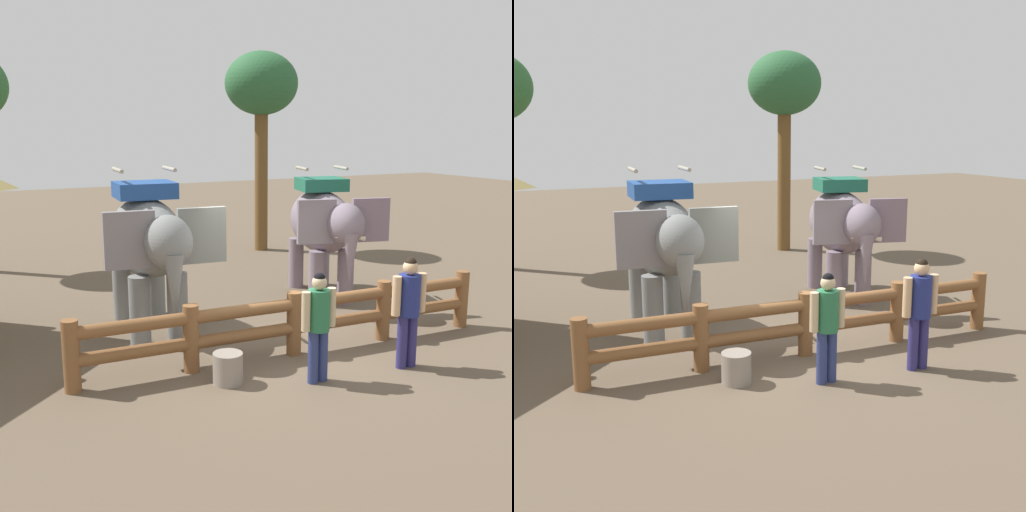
% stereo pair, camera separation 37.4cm
% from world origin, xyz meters
% --- Properties ---
extents(ground_plane, '(60.00, 60.00, 0.00)m').
position_xyz_m(ground_plane, '(0.00, 0.00, 0.00)').
color(ground_plane, brown).
extents(log_fence, '(7.28, 0.57, 1.05)m').
position_xyz_m(log_fence, '(0.00, 0.10, 0.61)').
color(log_fence, brown).
rests_on(log_fence, ground).
extents(elephant_near_left, '(1.97, 3.47, 2.96)m').
position_xyz_m(elephant_near_left, '(-1.69, 2.27, 1.66)').
color(elephant_near_left, slate).
rests_on(elephant_near_left, ground).
extents(elephant_center, '(2.17, 3.37, 2.82)m').
position_xyz_m(elephant_center, '(2.37, 2.84, 1.58)').
color(elephant_center, slate).
rests_on(elephant_center, ground).
extents(tourist_woman_in_black, '(0.62, 0.35, 1.74)m').
position_xyz_m(tourist_woman_in_black, '(1.26, -1.17, 1.01)').
color(tourist_woman_in_black, navy).
rests_on(tourist_woman_in_black, ground).
extents(tourist_man_in_blue, '(0.58, 0.34, 1.64)m').
position_xyz_m(tourist_man_in_blue, '(-0.27, -1.03, 0.95)').
color(tourist_man_in_blue, navy).
rests_on(tourist_man_in_blue, ground).
extents(tree_far_left, '(2.11, 2.11, 5.76)m').
position_xyz_m(tree_far_left, '(3.70, 8.18, 4.66)').
color(tree_far_left, brown).
rests_on(tree_far_left, ground).
extents(feed_bucket, '(0.44, 0.44, 0.46)m').
position_xyz_m(feed_bucket, '(-1.46, -0.47, 0.23)').
color(feed_bucket, gray).
rests_on(feed_bucket, ground).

